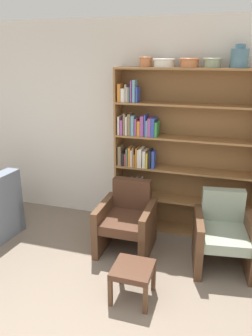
# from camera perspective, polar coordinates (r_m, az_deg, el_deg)

# --- Properties ---
(wall_back) EXTENTS (12.00, 0.06, 2.75)m
(wall_back) POSITION_cam_1_polar(r_m,az_deg,el_deg) (4.47, 3.55, 7.13)
(wall_back) COLOR silver
(wall_back) RESTS_ON ground
(bookshelf) EXTENTS (1.80, 0.30, 2.16)m
(bookshelf) POSITION_cam_1_polar(r_m,az_deg,el_deg) (4.31, 7.81, 2.29)
(bookshelf) COLOR olive
(bookshelf) RESTS_ON ground
(bowl_cream) EXTENTS (0.17, 0.17, 0.12)m
(bowl_cream) POSITION_cam_1_polar(r_m,az_deg,el_deg) (4.18, 3.45, 18.06)
(bowl_cream) COLOR #C67547
(bowl_cream) RESTS_ON bookshelf
(bowl_terracotta) EXTENTS (0.27, 0.27, 0.10)m
(bowl_terracotta) POSITION_cam_1_polar(r_m,az_deg,el_deg) (4.14, 6.63, 17.83)
(bowl_terracotta) COLOR silver
(bowl_terracotta) RESTS_ON bookshelf
(bowl_stoneware) EXTENTS (0.23, 0.23, 0.11)m
(bowl_stoneware) POSITION_cam_1_polar(r_m,az_deg,el_deg) (4.09, 11.00, 17.65)
(bowl_stoneware) COLOR #C67547
(bowl_stoneware) RESTS_ON bookshelf
(bowl_copper) EXTENTS (0.22, 0.22, 0.11)m
(bowl_copper) POSITION_cam_1_polar(r_m,az_deg,el_deg) (4.07, 14.81, 17.40)
(bowl_copper) COLOR gray
(bowl_copper) RESTS_ON bookshelf
(vase_tall) EXTENTS (0.20, 0.20, 0.25)m
(vase_tall) POSITION_cam_1_polar(r_m,az_deg,el_deg) (4.06, 19.15, 17.71)
(vase_tall) COLOR slate
(vase_tall) RESTS_ON bookshelf
(armchair_leather) EXTENTS (0.65, 0.69, 0.83)m
(armchair_leather) POSITION_cam_1_polar(r_m,az_deg,el_deg) (4.06, 0.15, -9.09)
(armchair_leather) COLOR brown
(armchair_leather) RESTS_ON ground
(armchair_cushioned) EXTENTS (0.73, 0.76, 0.83)m
(armchair_cushioned) POSITION_cam_1_polar(r_m,az_deg,el_deg) (3.92, 16.57, -11.03)
(armchair_cushioned) COLOR brown
(armchair_cushioned) RESTS_ON ground
(footstool) EXTENTS (0.38, 0.38, 0.36)m
(footstool) POSITION_cam_1_polar(r_m,az_deg,el_deg) (3.34, 1.18, -17.68)
(footstool) COLOR brown
(footstool) RESTS_ON ground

